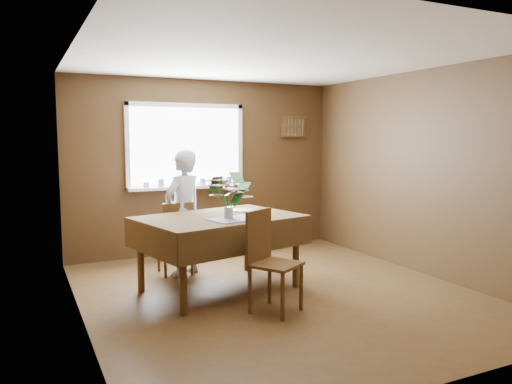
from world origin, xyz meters
name	(u,v)px	position (x,y,z in m)	size (l,w,h in m)	color
floor	(278,293)	(0.00, 0.00, 0.00)	(4.50, 4.50, 0.00)	#473018
ceiling	(279,57)	(0.00, 0.00, 2.50)	(4.50, 4.50, 0.00)	white
wall_back	(206,167)	(0.00, 2.25, 1.25)	(4.00, 4.00, 0.00)	brown
wall_front	(442,204)	(0.00, -2.25, 1.25)	(4.00, 4.00, 0.00)	brown
wall_left	(79,186)	(-2.00, 0.00, 1.25)	(4.50, 4.50, 0.00)	brown
wall_right	(422,173)	(2.00, 0.00, 1.25)	(4.50, 4.50, 0.00)	brown
window_assembly	(187,161)	(-0.30, 2.19, 1.34)	(1.72, 0.20, 1.22)	white
spoon_rack	(293,126)	(1.45, 2.22, 1.85)	(0.44, 0.05, 0.33)	#54381B
dining_table	(219,225)	(-0.52, 0.40, 0.72)	(1.91, 1.50, 0.83)	#54381B
chair_far	(176,235)	(-0.77, 1.19, 0.50)	(0.39, 0.39, 0.90)	#54381B
chair_near	(268,256)	(-0.33, -0.42, 0.53)	(0.58, 0.58, 0.98)	#54381B
seated_woman	(183,213)	(-0.69, 1.16, 0.77)	(0.56, 0.37, 1.53)	white
flower_bouquet	(228,192)	(-0.49, 0.21, 1.11)	(0.51, 0.51, 0.44)	white
side_plate	(243,210)	(-0.12, 0.66, 0.83)	(0.26, 0.26, 0.01)	white
table_knife	(251,217)	(-0.24, 0.17, 0.83)	(0.02, 0.23, 0.00)	silver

